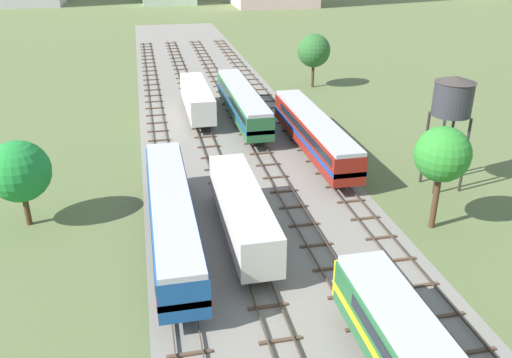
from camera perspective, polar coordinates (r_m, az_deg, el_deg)
ground_plane at (r=54.22m, az=-2.11°, el=2.67°), size 480.00×480.00×0.00m
ballast_bed at (r=54.21m, az=-2.11°, el=2.68°), size 18.94×176.00×0.01m
track_far_left at (r=54.42m, az=-10.07°, el=2.54°), size 2.40×126.00×0.29m
track_left at (r=54.75m, az=-4.86°, el=2.98°), size 2.40×126.00×0.29m
track_centre_left at (r=55.52m, az=0.24°, el=3.38°), size 2.40×126.00×0.29m
track_centre at (r=56.72m, az=5.17°, el=3.75°), size 2.40×126.00×0.29m
freight_boxcar_left_near at (r=38.10m, az=-1.48°, el=-3.27°), size 2.87×14.00×3.60m
diesel_railcar_far_left_mid at (r=37.75m, az=-9.02°, el=-3.63°), size 2.96×20.50×3.80m
diesel_railcar_centre_midfar at (r=53.25m, az=6.19°, el=5.12°), size 2.96×20.50×3.80m
diesel_railcar_centre_left_far at (r=62.85m, az=-1.47°, el=8.31°), size 2.96×20.50×3.80m
freight_boxcar_left_farther at (r=65.20m, az=-6.33°, el=8.64°), size 2.87×14.00×3.60m
water_tower at (r=47.26m, az=20.32°, el=8.12°), size 3.37×3.37×9.90m
lineside_tree_0 at (r=78.42m, az=6.20°, el=13.48°), size 4.69×4.69×7.62m
lineside_tree_2 at (r=40.51m, az=19.32°, el=2.45°), size 4.05×4.05×8.00m
lineside_tree_4 at (r=42.92m, az=-24.00°, el=0.74°), size 4.61×4.61×6.76m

